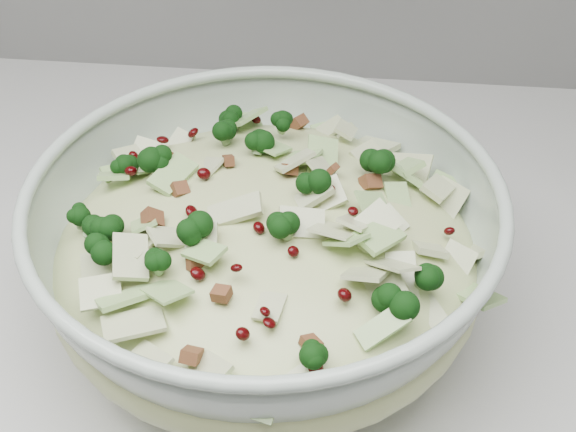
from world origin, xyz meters
name	(u,v)px	position (x,y,z in m)	size (l,w,h in m)	color
mixing_bowl	(266,257)	(-0.59, 1.60, 0.97)	(0.39, 0.39, 0.13)	#A3B4A6
salad	(265,235)	(-0.59, 1.60, 0.99)	(0.34, 0.34, 0.13)	#BAC184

